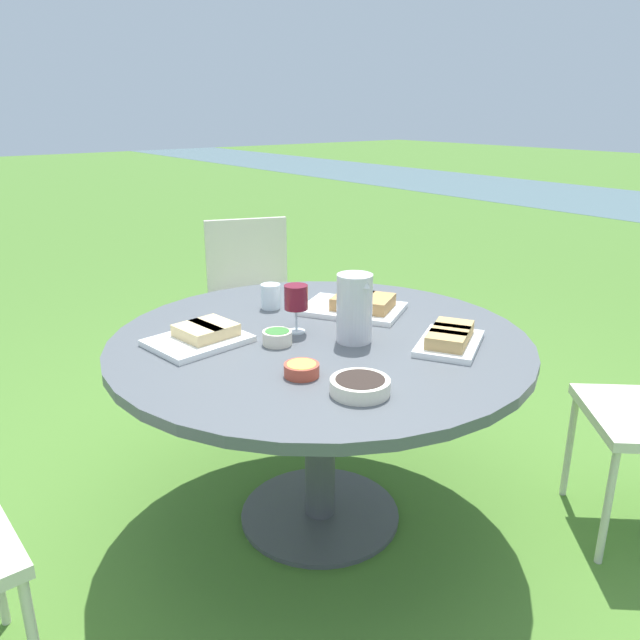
% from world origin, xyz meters
% --- Properties ---
extents(ground_plane, '(40.00, 40.00, 0.00)m').
position_xyz_m(ground_plane, '(0.00, 0.00, 0.00)').
color(ground_plane, '#4C7A2D').
extents(dining_table, '(1.42, 1.42, 0.72)m').
position_xyz_m(dining_table, '(0.00, 0.00, 0.61)').
color(dining_table, '#4C4C51').
rests_on(dining_table, ground_plane).
extents(chair_near_left, '(0.55, 0.56, 0.89)m').
position_xyz_m(chair_near_left, '(-1.19, 0.46, 0.52)').
color(chair_near_left, beige).
rests_on(chair_near_left, ground_plane).
extents(water_pitcher, '(0.13, 0.12, 0.23)m').
position_xyz_m(water_pitcher, '(0.10, 0.07, 0.83)').
color(water_pitcher, silver).
rests_on(water_pitcher, dining_table).
extents(wine_glass, '(0.08, 0.08, 0.17)m').
position_xyz_m(wine_glass, '(-0.09, -0.04, 0.84)').
color(wine_glass, silver).
rests_on(wine_glass, dining_table).
extents(platter_bread_main, '(0.28, 0.33, 0.06)m').
position_xyz_m(platter_bread_main, '(-0.19, -0.34, 0.74)').
color(platter_bread_main, white).
rests_on(platter_bread_main, dining_table).
extents(platter_charcuterie, '(0.30, 0.34, 0.06)m').
position_xyz_m(platter_charcuterie, '(0.33, 0.28, 0.74)').
color(platter_charcuterie, white).
rests_on(platter_charcuterie, dining_table).
extents(platter_sandwich_side, '(0.45, 0.41, 0.07)m').
position_xyz_m(platter_sandwich_side, '(-0.12, 0.28, 0.74)').
color(platter_sandwich_side, white).
rests_on(platter_sandwich_side, dining_table).
extents(bowl_fries, '(0.10, 0.10, 0.04)m').
position_xyz_m(bowl_fries, '(0.22, -0.24, 0.74)').
color(bowl_fries, '#B74733').
rests_on(bowl_fries, dining_table).
extents(bowl_salad, '(0.10, 0.10, 0.05)m').
position_xyz_m(bowl_salad, '(-0.03, -0.15, 0.74)').
color(bowl_salad, beige).
rests_on(bowl_salad, dining_table).
extents(bowl_olives, '(0.16, 0.16, 0.04)m').
position_xyz_m(bowl_olives, '(0.41, -0.18, 0.74)').
color(bowl_olives, beige).
rests_on(bowl_olives, dining_table).
extents(cup_water_near, '(0.08, 0.08, 0.10)m').
position_xyz_m(cup_water_near, '(-0.37, 0.04, 0.76)').
color(cup_water_near, silver).
rests_on(cup_water_near, dining_table).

